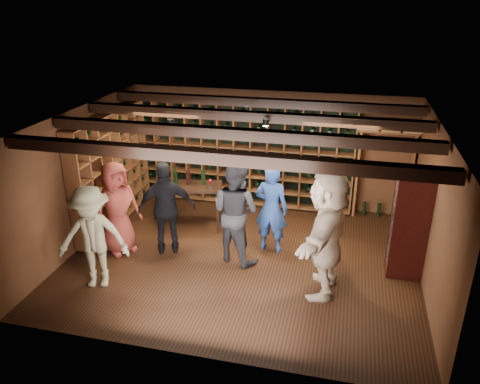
% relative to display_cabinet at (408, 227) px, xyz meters
% --- Properties ---
extents(ground, '(6.00, 6.00, 0.00)m').
position_rel_display_cabinet_xyz_m(ground, '(-2.71, -0.20, -0.86)').
color(ground, black).
rests_on(ground, ground).
extents(room_shell, '(6.00, 6.00, 6.00)m').
position_rel_display_cabinet_xyz_m(room_shell, '(-2.71, -0.15, 1.56)').
color(room_shell, '#54311D').
rests_on(room_shell, ground).
extents(wine_rack_back, '(4.65, 0.30, 2.20)m').
position_rel_display_cabinet_xyz_m(wine_rack_back, '(-3.24, 2.13, 0.29)').
color(wine_rack_back, brown).
rests_on(wine_rack_back, ground).
extents(wine_rack_left, '(0.30, 2.65, 2.20)m').
position_rel_display_cabinet_xyz_m(wine_rack_left, '(-5.54, 0.62, 0.29)').
color(wine_rack_left, brown).
rests_on(wine_rack_left, ground).
extents(crate_shelf, '(1.20, 0.32, 2.07)m').
position_rel_display_cabinet_xyz_m(crate_shelf, '(-0.31, 2.12, 0.71)').
color(crate_shelf, brown).
rests_on(crate_shelf, ground).
extents(display_cabinet, '(0.55, 0.50, 1.75)m').
position_rel_display_cabinet_xyz_m(display_cabinet, '(0.00, 0.00, 0.00)').
color(display_cabinet, black).
rests_on(display_cabinet, ground).
extents(man_blue_shirt, '(0.63, 0.44, 1.64)m').
position_rel_display_cabinet_xyz_m(man_blue_shirt, '(-2.29, 0.25, -0.04)').
color(man_blue_shirt, navy).
rests_on(man_blue_shirt, ground).
extents(man_grey_suit, '(1.09, 0.99, 1.83)m').
position_rel_display_cabinet_xyz_m(man_grey_suit, '(-2.83, -0.21, 0.06)').
color(man_grey_suit, black).
rests_on(man_grey_suit, ground).
extents(guest_red_floral, '(0.92, 0.99, 1.69)m').
position_rel_display_cabinet_xyz_m(guest_red_floral, '(-4.92, -0.42, -0.01)').
color(guest_red_floral, maroon).
rests_on(guest_red_floral, ground).
extents(guest_woman_black, '(1.08, 0.76, 1.70)m').
position_rel_display_cabinet_xyz_m(guest_woman_black, '(-4.06, -0.25, -0.00)').
color(guest_woman_black, black).
rests_on(guest_woman_black, ground).
extents(guest_khaki, '(1.22, 0.89, 1.70)m').
position_rel_display_cabinet_xyz_m(guest_khaki, '(-4.79, -1.50, -0.01)').
color(guest_khaki, '#7E7557').
rests_on(guest_khaki, ground).
extents(guest_beige, '(0.77, 1.92, 2.02)m').
position_rel_display_cabinet_xyz_m(guest_beige, '(-1.27, -0.83, 0.16)').
color(guest_beige, '#C0A78D').
rests_on(guest_beige, ground).
extents(tasting_table, '(1.28, 0.81, 1.18)m').
position_rel_display_cabinet_xyz_m(tasting_table, '(-3.97, 0.77, -0.07)').
color(tasting_table, black).
rests_on(tasting_table, ground).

